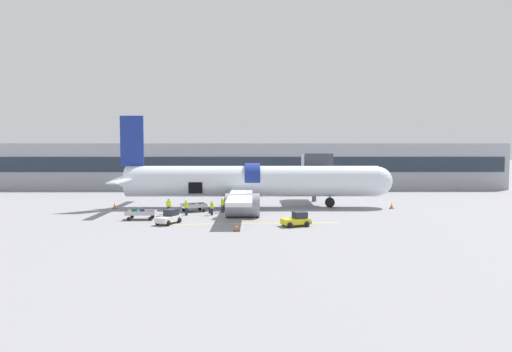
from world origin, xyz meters
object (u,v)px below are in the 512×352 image
ground_crew_supervisor (186,207)px  baggage_cart_queued (142,214)px  suitcase_on_tarmac_upright (211,210)px  baggage_cart_loading (194,207)px  baggage_tug_mid (297,220)px  ground_crew_loader_a (223,205)px  ground_crew_driver (212,208)px  ground_crew_loader_b (169,206)px  baggage_tug_lead (169,218)px  airplane (249,182)px

ground_crew_supervisor → baggage_cart_queued: bearing=-146.0°
suitcase_on_tarmac_upright → baggage_cart_loading: bearing=146.9°
baggage_tug_mid → ground_crew_loader_a: bearing=129.2°
ground_crew_driver → ground_crew_supervisor: bearing=-177.2°
ground_crew_loader_b → ground_crew_loader_a: bearing=9.2°
baggage_cart_queued → ground_crew_loader_a: 9.72m
ground_crew_loader_b → ground_crew_supervisor: (2.21, -1.29, -0.01)m
baggage_tug_lead → ground_crew_supervisor: (0.86, 5.72, 0.33)m
baggage_cart_queued → ground_crew_loader_b: (2.09, 4.19, 0.39)m
airplane → ground_crew_supervisor: 10.04m
ground_crew_loader_b → airplane: bearing=31.4°
baggage_tug_mid → ground_crew_supervisor: 13.74m
baggage_cart_queued → ground_crew_driver: bearing=23.0°
baggage_tug_lead → baggage_cart_queued: bearing=140.6°
airplane → baggage_cart_queued: 15.14m
airplane → baggage_tug_lead: 15.05m
baggage_tug_mid → suitcase_on_tarmac_upright: 12.70m
baggage_tug_mid → ground_crew_loader_b: (-13.89, 8.52, 0.34)m
airplane → baggage_tug_mid: airplane is taller
airplane → ground_crew_loader_a: (-3.03, -4.60, -2.25)m
baggage_cart_queued → ground_crew_driver: (7.15, 3.04, 0.31)m
baggage_cart_loading → ground_crew_driver: ground_crew_driver is taller
ground_crew_driver → ground_crew_supervisor: 2.85m
baggage_tug_mid → ground_crew_supervisor: size_ratio=1.71×
airplane → baggage_cart_queued: size_ratio=8.83×
ground_crew_driver → suitcase_on_tarmac_upright: bearing=99.9°
baggage_cart_loading → ground_crew_loader_b: ground_crew_loader_b is taller
baggage_tug_lead → ground_crew_loader_a: (4.78, 8.00, 0.33)m
baggage_tug_lead → ground_crew_loader_a: size_ratio=1.83×
ground_crew_driver → suitcase_on_tarmac_upright: ground_crew_driver is taller
ground_crew_supervisor → baggage_cart_loading: bearing=81.1°
baggage_cart_loading → ground_crew_loader_a: bearing=-12.0°
ground_crew_loader_b → ground_crew_driver: size_ratio=1.10×
suitcase_on_tarmac_upright → ground_crew_supervisor: bearing=-147.8°
baggage_tug_mid → baggage_tug_lead: bearing=173.1°
ground_crew_supervisor → suitcase_on_tarmac_upright: ground_crew_supervisor is taller
ground_crew_driver → baggage_tug_mid: bearing=-39.8°
baggage_tug_lead → suitcase_on_tarmac_upright: (3.45, 7.35, -0.26)m
baggage_tug_lead → ground_crew_loader_b: bearing=100.9°
baggage_tug_mid → baggage_cart_queued: (-15.98, 4.33, -0.05)m
ground_crew_loader_a → ground_crew_supervisor: bearing=-149.8°
baggage_tug_mid → baggage_cart_loading: 15.19m
ground_crew_loader_a → suitcase_on_tarmac_upright: 1.60m
baggage_cart_queued → ground_crew_driver: ground_crew_driver is taller
baggage_cart_queued → baggage_tug_lead: bearing=-39.4°
ground_crew_loader_b → suitcase_on_tarmac_upright: (4.80, 0.34, -0.60)m
ground_crew_driver → ground_crew_loader_b: bearing=167.2°
ground_crew_loader_a → ground_crew_supervisor: ground_crew_loader_a is taller
baggage_tug_lead → baggage_cart_queued: (-3.43, 2.82, -0.06)m
baggage_cart_loading → ground_crew_loader_b: 3.21m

